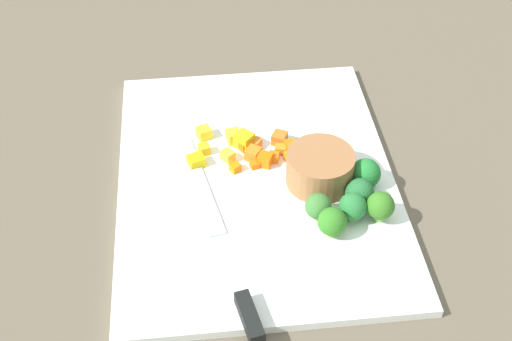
{
  "coord_description": "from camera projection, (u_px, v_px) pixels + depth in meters",
  "views": [
    {
      "loc": [
        0.67,
        -0.07,
        0.65
      ],
      "look_at": [
        0.0,
        0.0,
        0.02
      ],
      "focal_mm": 47.7,
      "sensor_mm": 36.0,
      "label": 1
    }
  ],
  "objects": [
    {
      "name": "broccoli_floret_3",
      "position": [
        380.0,
        206.0,
        0.85
      ],
      "size": [
        0.04,
        0.04,
        0.04
      ],
      "color": "#80C45A",
      "rests_on": "cutting_board"
    },
    {
      "name": "broccoli_floret_5",
      "position": [
        360.0,
        193.0,
        0.88
      ],
      "size": [
        0.04,
        0.04,
        0.04
      ],
      "color": "#85B155",
      "rests_on": "cutting_board"
    },
    {
      "name": "broccoli_floret_0",
      "position": [
        365.0,
        174.0,
        0.9
      ],
      "size": [
        0.04,
        0.04,
        0.04
      ],
      "color": "#84BE5A",
      "rests_on": "cutting_board"
    },
    {
      "name": "prep_bowl",
      "position": [
        320.0,
        168.0,
        0.9
      ],
      "size": [
        0.09,
        0.09,
        0.05
      ],
      "primitive_type": "cylinder",
      "color": "#9A663C",
      "rests_on": "cutting_board"
    },
    {
      "name": "ground_plane",
      "position": [
        256.0,
        182.0,
        0.93
      ],
      "size": [
        4.0,
        4.0,
        0.0
      ],
      "primitive_type": "plane",
      "color": "brown"
    },
    {
      "name": "pepper_dice_4",
      "position": [
        204.0,
        149.0,
        0.95
      ],
      "size": [
        0.02,
        0.02,
        0.01
      ],
      "primitive_type": "cube",
      "rotation": [
        0.0,
        0.0,
        0.28
      ],
      "color": "yellow",
      "rests_on": "cutting_board"
    },
    {
      "name": "pepper_dice_0",
      "position": [
        228.0,
        156.0,
        0.94
      ],
      "size": [
        0.02,
        0.02,
        0.01
      ],
      "primitive_type": "cube",
      "rotation": [
        0.0,
        0.0,
        2.24
      ],
      "color": "yellow",
      "rests_on": "cutting_board"
    },
    {
      "name": "carrot_dice_5",
      "position": [
        244.0,
        145.0,
        0.96
      ],
      "size": [
        0.02,
        0.02,
        0.01
      ],
      "primitive_type": "cube",
      "rotation": [
        0.0,
        0.0,
        0.59
      ],
      "color": "orange",
      "rests_on": "cutting_board"
    },
    {
      "name": "carrot_dice_7",
      "position": [
        281.0,
        149.0,
        0.96
      ],
      "size": [
        0.02,
        0.02,
        0.01
      ],
      "primitive_type": "cube",
      "rotation": [
        0.0,
        0.0,
        2.96
      ],
      "color": "orange",
      "rests_on": "cutting_board"
    },
    {
      "name": "carrot_dice_4",
      "position": [
        235.0,
        168.0,
        0.93
      ],
      "size": [
        0.02,
        0.02,
        0.01
      ],
      "primitive_type": "cube",
      "rotation": [
        0.0,
        0.0,
        0.6
      ],
      "color": "orange",
      "rests_on": "cutting_board"
    },
    {
      "name": "chef_knife",
      "position": [
        225.0,
        252.0,
        0.82
      ],
      "size": [
        0.36,
        0.09,
        0.02
      ],
      "rotation": [
        0.0,
        0.0,
        3.34
      ],
      "color": "silver",
      "rests_on": "cutting_board"
    },
    {
      "name": "carrot_dice_0",
      "position": [
        279.0,
        138.0,
        0.97
      ],
      "size": [
        0.03,
        0.03,
        0.02
      ],
      "primitive_type": "cube",
      "rotation": [
        0.0,
        0.0,
        1.1
      ],
      "color": "orange",
      "rests_on": "cutting_board"
    },
    {
      "name": "carrot_dice_2",
      "position": [
        257.0,
        153.0,
        0.95
      ],
      "size": [
        0.03,
        0.03,
        0.02
      ],
      "primitive_type": "cube",
      "rotation": [
        0.0,
        0.0,
        2.55
      ],
      "color": "orange",
      "rests_on": "cutting_board"
    },
    {
      "name": "pepper_dice_3",
      "position": [
        234.0,
        137.0,
        0.97
      ],
      "size": [
        0.02,
        0.02,
        0.02
      ],
      "primitive_type": "cube",
      "rotation": [
        0.0,
        0.0,
        0.23
      ],
      "color": "yellow",
      "rests_on": "cutting_board"
    },
    {
      "name": "pepper_dice_5",
      "position": [
        244.0,
        140.0,
        0.96
      ],
      "size": [
        0.03,
        0.03,
        0.02
      ],
      "primitive_type": "cube",
      "rotation": [
        0.0,
        0.0,
        2.38
      ],
      "color": "yellow",
      "rests_on": "cutting_board"
    },
    {
      "name": "carrot_dice_8",
      "position": [
        255.0,
        143.0,
        0.96
      ],
      "size": [
        0.02,
        0.02,
        0.01
      ],
      "primitive_type": "cube",
      "rotation": [
        0.0,
        0.0,
        2.52
      ],
      "color": "orange",
      "rests_on": "cutting_board"
    },
    {
      "name": "broccoli_floret_4",
      "position": [
        318.0,
        207.0,
        0.85
      ],
      "size": [
        0.03,
        0.03,
        0.04
      ],
      "color": "#91AE65",
      "rests_on": "cutting_board"
    },
    {
      "name": "carrot_dice_3",
      "position": [
        256.0,
        165.0,
        0.93
      ],
      "size": [
        0.01,
        0.01,
        0.01
      ],
      "primitive_type": "cube",
      "rotation": [
        0.0,
        0.0,
        1.85
      ],
      "color": "orange",
      "rests_on": "cutting_board"
    },
    {
      "name": "carrot_dice_1",
      "position": [
        291.0,
        156.0,
        0.94
      ],
      "size": [
        0.02,
        0.02,
        0.01
      ],
      "primitive_type": "cube",
      "rotation": [
        0.0,
        0.0,
        2.08
      ],
      "color": "orange",
      "rests_on": "cutting_board"
    },
    {
      "name": "carrot_dice_10",
      "position": [
        291.0,
        147.0,
        0.95
      ],
      "size": [
        0.02,
        0.02,
        0.02
      ],
      "primitive_type": "cube",
      "rotation": [
        0.0,
        0.0,
        1.8
      ],
      "color": "orange",
      "rests_on": "cutting_board"
    },
    {
      "name": "pepper_dice_2",
      "position": [
        204.0,
        133.0,
        0.98
      ],
      "size": [
        0.02,
        0.02,
        0.02
      ],
      "primitive_type": "cube",
      "rotation": [
        0.0,
        0.0,
        1.94
      ],
      "color": "yellow",
      "rests_on": "cutting_board"
    },
    {
      "name": "pepper_dice_1",
      "position": [
        196.0,
        161.0,
        0.94
      ],
      "size": [
        0.03,
        0.03,
        0.01
      ],
      "primitive_type": "cube",
      "rotation": [
        0.0,
        0.0,
        1.9
      ],
      "color": "yellow",
      "rests_on": "cutting_board"
    },
    {
      "name": "carrot_dice_6",
      "position": [
        265.0,
        160.0,
        0.94
      ],
      "size": [
        0.02,
        0.03,
        0.02
      ],
      "primitive_type": "cube",
      "rotation": [
        0.0,
        0.0,
        1.1
      ],
      "color": "orange",
      "rests_on": "cutting_board"
    },
    {
      "name": "carrot_dice_9",
      "position": [
        274.0,
        157.0,
        0.94
      ],
      "size": [
        0.02,
        0.02,
        0.01
      ],
      "primitive_type": "cube",
      "rotation": [
        0.0,
        0.0,
        2.87
      ],
      "color": "orange",
      "rests_on": "cutting_board"
    },
    {
      "name": "broccoli_floret_1",
      "position": [
        353.0,
        207.0,
        0.85
      ],
      "size": [
        0.04,
        0.04,
        0.04
      ],
      "color": "#83B155",
      "rests_on": "cutting_board"
    },
    {
      "name": "broccoli_floret_2",
      "position": [
        332.0,
        222.0,
        0.83
      ],
      "size": [
        0.04,
        0.04,
        0.04
      ],
      "color": "#85AD57",
      "rests_on": "cutting_board"
    },
    {
      "name": "cutting_board",
      "position": [
        256.0,
        179.0,
        0.93
      ],
      "size": [
        0.49,
        0.37,
        0.01
      ],
      "primitive_type": "cube",
      "color": "white",
      "rests_on": "ground_plane"
    }
  ]
}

